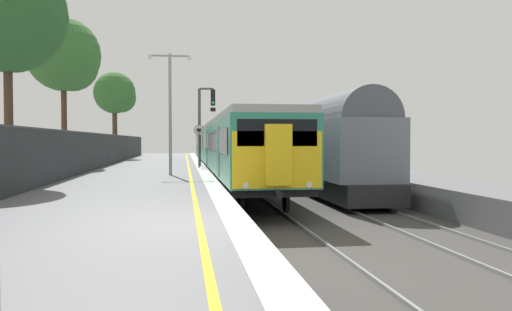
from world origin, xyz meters
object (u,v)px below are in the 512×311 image
signal_gantry (204,117)px  speed_limit_sign (199,140)px  background_tree_right (116,95)px  commuter_train_at_platform (223,145)px  background_tree_left (6,18)px  background_tree_centre (66,58)px  platform_lamp_mid (170,104)px  freight_train_adjacent_track (262,142)px

signal_gantry → speed_limit_sign: 2.75m
background_tree_right → speed_limit_sign: bearing=-68.2°
commuter_train_at_platform → background_tree_left: bearing=-120.2°
background_tree_left → background_tree_centre: size_ratio=0.90×
platform_lamp_mid → signal_gantry: bearing=77.3°
commuter_train_at_platform → speed_limit_sign: 5.82m
background_tree_centre → background_tree_left: bearing=-86.4°
commuter_train_at_platform → speed_limit_sign: bearing=-108.5°
background_tree_left → background_tree_right: bearing=89.2°
speed_limit_sign → background_tree_left: size_ratio=0.30×
speed_limit_sign → background_tree_left: (-7.27, -10.17, 4.45)m
platform_lamp_mid → background_tree_left: 7.63m
freight_train_adjacent_track → background_tree_left: 27.63m
commuter_train_at_platform → signal_gantry: 3.97m
platform_lamp_mid → background_tree_right: (-5.37, 23.22, 2.43)m
background_tree_left → background_tree_centre: (-0.84, 13.34, 0.68)m
platform_lamp_mid → background_tree_centre: background_tree_centre is taller
background_tree_centre → freight_train_adjacent_track: bearing=37.1°
speed_limit_sign → background_tree_centre: bearing=158.7°
background_tree_left → signal_gantry: bearing=58.5°
freight_train_adjacent_track → commuter_train_at_platform: bearing=-116.0°
background_tree_right → background_tree_centre: bearing=-95.1°
background_tree_left → freight_train_adjacent_track: bearing=61.2°
background_tree_left → platform_lamp_mid: bearing=35.7°
commuter_train_at_platform → background_tree_left: background_tree_left is taller
commuter_train_at_platform → signal_gantry: signal_gantry is taller
platform_lamp_mid → commuter_train_at_platform: bearing=73.8°
commuter_train_at_platform → signal_gantry: bearing=-114.5°
commuter_train_at_platform → freight_train_adjacent_track: 9.12m
freight_train_adjacent_track → background_tree_centre: background_tree_centre is taller
commuter_train_at_platform → background_tree_left: 18.76m
platform_lamp_mid → background_tree_right: background_tree_right is taller
platform_lamp_mid → background_tree_centre: 11.83m
speed_limit_sign → signal_gantry: bearing=80.7°
commuter_train_at_platform → speed_limit_sign: size_ratio=16.67×
freight_train_adjacent_track → background_tree_left: size_ratio=6.45×
freight_train_adjacent_track → platform_lamp_mid: (-7.35, -19.73, 1.83)m
commuter_train_at_platform → platform_lamp_mid: 12.18m
background_tree_centre → speed_limit_sign: bearing=-21.3°
commuter_train_at_platform → background_tree_right: bearing=126.7°
background_tree_centre → background_tree_right: bearing=84.9°
commuter_train_at_platform → background_tree_right: 15.25m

